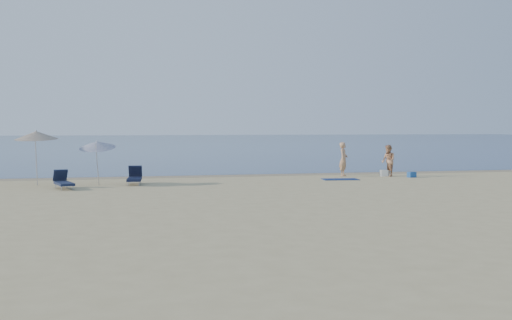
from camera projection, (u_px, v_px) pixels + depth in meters
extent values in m
plane|color=tan|center=(453.00, 234.00, 15.47)|extent=(160.00, 160.00, 0.00)
cube|color=#0B2047|center=(151.00, 141.00, 112.60)|extent=(240.00, 160.00, 0.01)
cube|color=#847254|center=(261.00, 175.00, 34.31)|extent=(240.00, 1.60, 0.00)
imported|color=tan|center=(343.00, 159.00, 33.57)|extent=(0.72, 0.78, 1.79)
imported|color=tan|center=(388.00, 161.00, 33.46)|extent=(0.67, 0.84, 1.66)
cube|color=#101F50|center=(340.00, 179.00, 31.44)|extent=(1.82, 1.14, 0.03)
cube|color=white|center=(384.00, 173.00, 33.54)|extent=(0.43, 0.39, 0.33)
cube|color=#1C4C98|center=(412.00, 175.00, 32.80)|extent=(0.45, 0.36, 0.29)
cylinder|color=silver|center=(97.00, 165.00, 28.32)|extent=(0.16, 0.43, 1.85)
cone|color=white|center=(97.00, 145.00, 28.66)|extent=(2.03, 2.05, 0.63)
sphere|color=silver|center=(97.00, 141.00, 28.65)|extent=(0.05, 0.05, 0.05)
cylinder|color=silver|center=(36.00, 161.00, 28.20)|extent=(0.10, 0.21, 2.27)
cone|color=beige|center=(36.00, 135.00, 28.30)|extent=(2.37, 2.38, 0.50)
sphere|color=silver|center=(36.00, 131.00, 28.29)|extent=(0.07, 0.07, 0.07)
cube|color=#151D39|center=(64.00, 184.00, 26.69)|extent=(0.95, 1.67, 0.10)
cube|color=#151D39|center=(60.00, 175.00, 27.37)|extent=(0.65, 0.52, 0.51)
cylinder|color=#A5A5AD|center=(70.00, 186.00, 26.80)|extent=(0.03, 0.03, 0.23)
cube|color=#131935|center=(134.00, 179.00, 28.75)|extent=(0.77, 1.70, 0.11)
cube|color=#131935|center=(135.00, 171.00, 29.55)|extent=(0.64, 0.46, 0.53)
cylinder|color=#A5A5AD|center=(140.00, 182.00, 28.79)|extent=(0.03, 0.03, 0.24)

